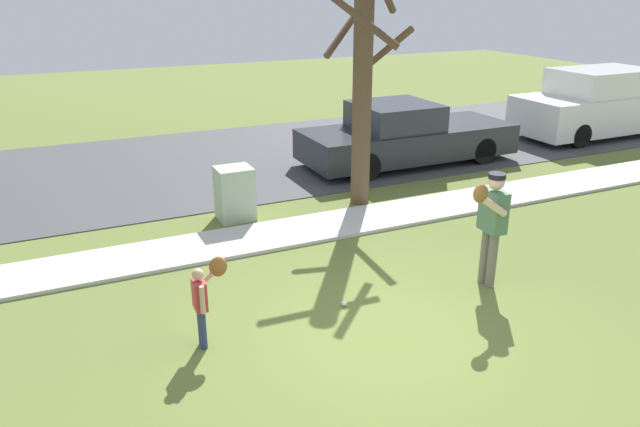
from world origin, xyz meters
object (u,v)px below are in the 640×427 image
Objects in this scene: utility_cabinet at (235,194)px; parked_pickup_dark at (405,136)px; street_tree_near at (363,82)px; parked_van_white at (599,104)px; baseball at (344,304)px; person_child at (205,293)px; person_adult at (491,217)px.

utility_cabinet is 5.21m from parked_pickup_dark.
street_tree_near is 0.89× the size of parked_van_white.
utility_cabinet reaches higher than baseball.
baseball is 12.54m from parked_van_white.
person_child is 5.80m from street_tree_near.
parked_van_white is (11.42, 2.03, 0.41)m from utility_cabinet.
parked_pickup_dark reaches higher than person_child.
parked_pickup_dark is 6.57m from parked_van_white.
baseball is at bearing -6.23° from person_adult.
street_tree_near reaches higher than baseball.
baseball is 0.07× the size of utility_cabinet.
parked_pickup_dark is at bearing 51.44° from baseball.
person_adult is 1.57× the size of person_child.
parked_van_white reaches higher than person_adult.
person_child is at bearing -155.51° from parked_van_white.
street_tree_near reaches higher than person_child.
parked_pickup_dark is (6.43, 5.78, -0.02)m from person_child.
street_tree_near is at bearing 44.09° from person_child.
parked_van_white is at bearing 1.27° from parked_pickup_dark.
parked_pickup_dark is (4.86, 1.88, 0.18)m from utility_cabinet.
person_adult is 4.81m from utility_cabinet.
person_child is 1.08× the size of utility_cabinet.
parked_van_white reaches higher than baseball.
person_adult is at bearing -58.82° from utility_cabinet.
person_adult reaches higher than utility_cabinet.
parked_van_white is (13.00, 5.92, 0.21)m from person_child.
baseball is 0.02× the size of street_tree_near.
street_tree_near is at bearing -138.48° from parked_pickup_dark.
person_adult is 0.34× the size of parked_van_white.
parked_van_white is (6.57, 0.15, 0.23)m from parked_pickup_dark.
parked_van_white is at bearing 27.66° from baseball.
person_adult reaches higher than baseball.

